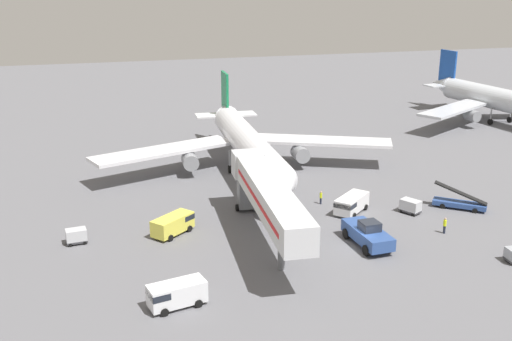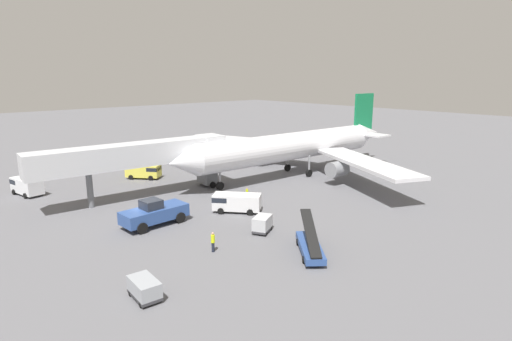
{
  "view_description": "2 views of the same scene",
  "coord_description": "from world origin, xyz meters",
  "px_view_note": "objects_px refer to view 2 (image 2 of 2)",
  "views": [
    {
      "loc": [
        -25.59,
        -50.74,
        25.96
      ],
      "look_at": [
        -6.04,
        16.23,
        3.77
      ],
      "focal_mm": 42.82,
      "sensor_mm": 36.0,
      "label": 1
    },
    {
      "loc": [
        37.34,
        -18.56,
        14.77
      ],
      "look_at": [
        -3.03,
        17.84,
        2.22
      ],
      "focal_mm": 29.31,
      "sensor_mm": 36.0,
      "label": 2
    }
  ],
  "objects_px": {
    "airplane_at_gate": "(296,146)",
    "ground_crew_worker_foreground": "(213,241)",
    "ground_crew_worker_midground": "(247,194)",
    "service_van_far_right": "(235,202)",
    "baggage_cart_mid_left": "(117,162)",
    "service_van_far_left": "(144,171)",
    "service_van_near_center": "(26,185)",
    "safety_cone_alpha": "(155,202)",
    "jet_bridge": "(144,156)",
    "pushback_tug": "(154,213)",
    "baggage_cart_far_center": "(262,224)",
    "belt_loader_truck": "(310,245)",
    "baggage_cart_rear_right": "(144,288)"
  },
  "relations": [
    {
      "from": "service_van_near_center",
      "to": "ground_crew_worker_foreground",
      "type": "bearing_deg",
      "value": 13.31
    },
    {
      "from": "service_van_far_left",
      "to": "baggage_cart_mid_left",
      "type": "distance_m",
      "value": 9.92
    },
    {
      "from": "airplane_at_gate",
      "to": "safety_cone_alpha",
      "type": "bearing_deg",
      "value": -91.44
    },
    {
      "from": "belt_loader_truck",
      "to": "ground_crew_worker_midground",
      "type": "relative_size",
      "value": 3.51
    },
    {
      "from": "belt_loader_truck",
      "to": "jet_bridge",
      "type": "bearing_deg",
      "value": -174.78
    },
    {
      "from": "airplane_at_gate",
      "to": "ground_crew_worker_foreground",
      "type": "bearing_deg",
      "value": -60.96
    },
    {
      "from": "airplane_at_gate",
      "to": "ground_crew_worker_foreground",
      "type": "distance_m",
      "value": 30.1
    },
    {
      "from": "service_van_near_center",
      "to": "service_van_far_right",
      "type": "distance_m",
      "value": 27.37
    },
    {
      "from": "baggage_cart_far_center",
      "to": "baggage_cart_mid_left",
      "type": "xyz_separation_m",
      "value": [
        -36.93,
        2.03,
        -0.02
      ]
    },
    {
      "from": "ground_crew_worker_foreground",
      "to": "safety_cone_alpha",
      "type": "distance_m",
      "value": 15.37
    },
    {
      "from": "pushback_tug",
      "to": "safety_cone_alpha",
      "type": "height_order",
      "value": "pushback_tug"
    },
    {
      "from": "airplane_at_gate",
      "to": "belt_loader_truck",
      "type": "bearing_deg",
      "value": -45.0
    },
    {
      "from": "airplane_at_gate",
      "to": "safety_cone_alpha",
      "type": "xyz_separation_m",
      "value": [
        -0.59,
        -23.39,
        -4.0
      ]
    },
    {
      "from": "baggage_cart_rear_right",
      "to": "ground_crew_worker_midground",
      "type": "height_order",
      "value": "ground_crew_worker_midground"
    },
    {
      "from": "jet_bridge",
      "to": "ground_crew_worker_midground",
      "type": "xyz_separation_m",
      "value": [
        9.44,
        8.22,
        -4.32
      ]
    },
    {
      "from": "baggage_cart_far_center",
      "to": "belt_loader_truck",
      "type": "bearing_deg",
      "value": -3.16
    },
    {
      "from": "ground_crew_worker_foreground",
      "to": "ground_crew_worker_midground",
      "type": "height_order",
      "value": "ground_crew_worker_foreground"
    },
    {
      "from": "jet_bridge",
      "to": "service_van_near_center",
      "type": "relative_size",
      "value": 4.78
    },
    {
      "from": "baggage_cart_rear_right",
      "to": "baggage_cart_far_center",
      "type": "bearing_deg",
      "value": 104.28
    },
    {
      "from": "airplane_at_gate",
      "to": "jet_bridge",
      "type": "relative_size",
      "value": 1.77
    },
    {
      "from": "service_van_far_left",
      "to": "ground_crew_worker_foreground",
      "type": "height_order",
      "value": "service_van_far_left"
    },
    {
      "from": "baggage_cart_rear_right",
      "to": "baggage_cart_mid_left",
      "type": "bearing_deg",
      "value": 158.23
    },
    {
      "from": "belt_loader_truck",
      "to": "baggage_cart_rear_right",
      "type": "height_order",
      "value": "belt_loader_truck"
    },
    {
      "from": "jet_bridge",
      "to": "baggage_cart_far_center",
      "type": "relative_size",
      "value": 9.28
    },
    {
      "from": "jet_bridge",
      "to": "ground_crew_worker_foreground",
      "type": "bearing_deg",
      "value": -10.94
    },
    {
      "from": "service_van_far_right",
      "to": "ground_crew_worker_midground",
      "type": "distance_m",
      "value": 4.28
    },
    {
      "from": "pushback_tug",
      "to": "baggage_cart_far_center",
      "type": "bearing_deg",
      "value": 37.5
    },
    {
      "from": "jet_bridge",
      "to": "safety_cone_alpha",
      "type": "distance_m",
      "value": 6.11
    },
    {
      "from": "baggage_cart_far_center",
      "to": "ground_crew_worker_foreground",
      "type": "relative_size",
      "value": 1.47
    },
    {
      "from": "baggage_cart_far_center",
      "to": "ground_crew_worker_midground",
      "type": "height_order",
      "value": "ground_crew_worker_midground"
    },
    {
      "from": "safety_cone_alpha",
      "to": "service_van_far_left",
      "type": "bearing_deg",
      "value": 157.38
    },
    {
      "from": "jet_bridge",
      "to": "service_van_far_left",
      "type": "relative_size",
      "value": 4.83
    },
    {
      "from": "baggage_cart_rear_right",
      "to": "ground_crew_worker_midground",
      "type": "bearing_deg",
      "value": 122.0
    },
    {
      "from": "service_van_far_right",
      "to": "service_van_far_left",
      "type": "bearing_deg",
      "value": -179.22
    },
    {
      "from": "airplane_at_gate",
      "to": "service_van_far_right",
      "type": "relative_size",
      "value": 8.02
    },
    {
      "from": "airplane_at_gate",
      "to": "service_van_near_center",
      "type": "bearing_deg",
      "value": -114.66
    },
    {
      "from": "jet_bridge",
      "to": "service_van_far_right",
      "type": "relative_size",
      "value": 4.54
    },
    {
      "from": "jet_bridge",
      "to": "belt_loader_truck",
      "type": "height_order",
      "value": "jet_bridge"
    },
    {
      "from": "pushback_tug",
      "to": "service_van_far_right",
      "type": "bearing_deg",
      "value": 75.84
    },
    {
      "from": "safety_cone_alpha",
      "to": "service_van_far_right",
      "type": "bearing_deg",
      "value": 34.0
    },
    {
      "from": "service_van_far_left",
      "to": "ground_crew_worker_foreground",
      "type": "bearing_deg",
      "value": -16.08
    },
    {
      "from": "airplane_at_gate",
      "to": "belt_loader_truck",
      "type": "xyz_separation_m",
      "value": [
        20.29,
        -20.29,
        -3.58
      ]
    },
    {
      "from": "belt_loader_truck",
      "to": "service_van_far_right",
      "type": "xyz_separation_m",
      "value": [
        -12.79,
        2.36,
        0.39
      ]
    },
    {
      "from": "jet_bridge",
      "to": "ground_crew_worker_foreground",
      "type": "height_order",
      "value": "jet_bridge"
    },
    {
      "from": "baggage_cart_far_center",
      "to": "ground_crew_worker_foreground",
      "type": "xyz_separation_m",
      "value": [
        0.51,
        -6.2,
        0.06
      ]
    },
    {
      "from": "service_van_far_left",
      "to": "belt_loader_truck",
      "type": "bearing_deg",
      "value": -3.58
    },
    {
      "from": "service_van_far_right",
      "to": "baggage_cart_mid_left",
      "type": "xyz_separation_m",
      "value": [
        -30.43,
        0.02,
        -0.28
      ]
    },
    {
      "from": "ground_crew_worker_foreground",
      "to": "belt_loader_truck",
      "type": "bearing_deg",
      "value": 45.38
    },
    {
      "from": "belt_loader_truck",
      "to": "baggage_cart_far_center",
      "type": "distance_m",
      "value": 6.29
    },
    {
      "from": "ground_crew_worker_foreground",
      "to": "ground_crew_worker_midground",
      "type": "xyz_separation_m",
      "value": [
        -9.27,
        11.83,
        -0.08
      ]
    }
  ]
}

